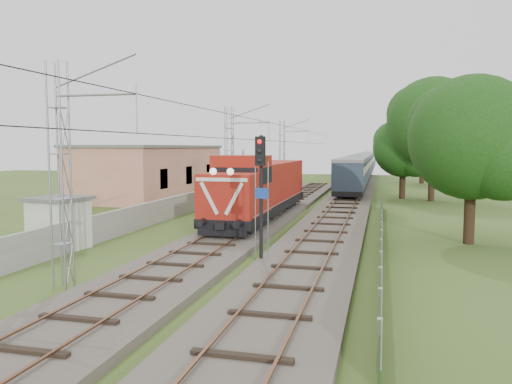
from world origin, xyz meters
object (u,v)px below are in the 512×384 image
(locomotive, at_px, (261,188))
(coach_rake, at_px, (364,163))
(signal_post, at_px, (261,177))
(relay_hut, at_px, (59,223))

(locomotive, xyz_separation_m, coach_rake, (5.00, 54.20, 0.11))
(signal_post, relative_size, relay_hut, 1.93)
(relay_hut, bearing_deg, locomotive, 57.69)
(locomotive, xyz_separation_m, relay_hut, (-7.40, -11.70, -0.97))
(coach_rake, distance_m, signal_post, 66.80)
(locomotive, relative_size, signal_post, 3.18)
(locomotive, distance_m, relay_hut, 13.88)
(signal_post, xyz_separation_m, relay_hut, (-10.43, 0.86, -2.49))
(locomotive, height_order, coach_rake, locomotive)
(signal_post, bearing_deg, locomotive, 103.57)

